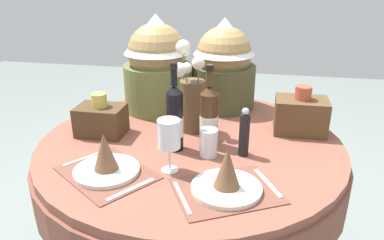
{
  "coord_description": "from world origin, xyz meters",
  "views": [
    {
      "loc": [
        0.28,
        -1.44,
        1.45
      ],
      "look_at": [
        0.0,
        0.03,
        0.83
      ],
      "focal_mm": 34.64,
      "sensor_mm": 36.0,
      "label": 1
    }
  ],
  "objects_px": {
    "wine_bottle_left": "(209,116)",
    "wine_glass_left": "(169,135)",
    "dining_table": "(191,167)",
    "tumbler_near_right": "(209,143)",
    "wine_bottle_centre": "(175,118)",
    "gift_tub_back_left": "(157,61)",
    "woven_basket_side_left": "(101,119)",
    "place_setting_left": "(106,162)",
    "place_setting_right": "(227,179)",
    "pepper_mill": "(244,134)",
    "woven_basket_side_right": "(301,114)",
    "flower_vase": "(191,97)",
    "gift_tub_back_centre": "(224,62)"
  },
  "relations": [
    {
      "from": "wine_glass_left",
      "to": "tumbler_near_right",
      "type": "bearing_deg",
      "value": 49.39
    },
    {
      "from": "tumbler_near_right",
      "to": "woven_basket_side_right",
      "type": "height_order",
      "value": "woven_basket_side_right"
    },
    {
      "from": "place_setting_left",
      "to": "place_setting_right",
      "type": "distance_m",
      "value": 0.44
    },
    {
      "from": "wine_glass_left",
      "to": "tumbler_near_right",
      "type": "xyz_separation_m",
      "value": [
        0.12,
        0.14,
        -0.09
      ]
    },
    {
      "from": "wine_glass_left",
      "to": "pepper_mill",
      "type": "distance_m",
      "value": 0.32
    },
    {
      "from": "wine_bottle_centre",
      "to": "woven_basket_side_right",
      "type": "relative_size",
      "value": 1.59
    },
    {
      "from": "tumbler_near_right",
      "to": "wine_bottle_left",
      "type": "bearing_deg",
      "value": 98.13
    },
    {
      "from": "dining_table",
      "to": "woven_basket_side_right",
      "type": "relative_size",
      "value": 5.83
    },
    {
      "from": "place_setting_left",
      "to": "wine_bottle_centre",
      "type": "xyz_separation_m",
      "value": [
        0.2,
        0.24,
        0.09
      ]
    },
    {
      "from": "wine_bottle_centre",
      "to": "flower_vase",
      "type": "bearing_deg",
      "value": 81.83
    },
    {
      "from": "woven_basket_side_left",
      "to": "wine_bottle_left",
      "type": "bearing_deg",
      "value": -2.38
    },
    {
      "from": "pepper_mill",
      "to": "woven_basket_side_right",
      "type": "distance_m",
      "value": 0.37
    },
    {
      "from": "dining_table",
      "to": "flower_vase",
      "type": "height_order",
      "value": "flower_vase"
    },
    {
      "from": "dining_table",
      "to": "wine_glass_left",
      "type": "relative_size",
      "value": 6.6
    },
    {
      "from": "wine_bottle_centre",
      "to": "gift_tub_back_left",
      "type": "distance_m",
      "value": 0.5
    },
    {
      "from": "wine_glass_left",
      "to": "woven_basket_side_left",
      "type": "xyz_separation_m",
      "value": [
        -0.38,
        0.27,
        -0.07
      ]
    },
    {
      "from": "wine_bottle_left",
      "to": "tumbler_near_right",
      "type": "distance_m",
      "value": 0.13
    },
    {
      "from": "gift_tub_back_left",
      "to": "woven_basket_side_left",
      "type": "height_order",
      "value": "gift_tub_back_left"
    },
    {
      "from": "dining_table",
      "to": "wine_bottle_left",
      "type": "distance_m",
      "value": 0.28
    },
    {
      "from": "wine_bottle_left",
      "to": "woven_basket_side_right",
      "type": "relative_size",
      "value": 1.51
    },
    {
      "from": "place_setting_right",
      "to": "tumbler_near_right",
      "type": "distance_m",
      "value": 0.26
    },
    {
      "from": "dining_table",
      "to": "gift_tub_back_left",
      "type": "relative_size",
      "value": 2.71
    },
    {
      "from": "dining_table",
      "to": "wine_glass_left",
      "type": "bearing_deg",
      "value": -95.17
    },
    {
      "from": "dining_table",
      "to": "gift_tub_back_left",
      "type": "bearing_deg",
      "value": 124.68
    },
    {
      "from": "flower_vase",
      "to": "woven_basket_side_left",
      "type": "bearing_deg",
      "value": -163.81
    },
    {
      "from": "dining_table",
      "to": "place_setting_left",
      "type": "xyz_separation_m",
      "value": [
        -0.25,
        -0.34,
        0.18
      ]
    },
    {
      "from": "gift_tub_back_centre",
      "to": "tumbler_near_right",
      "type": "bearing_deg",
      "value": -89.04
    },
    {
      "from": "place_setting_right",
      "to": "pepper_mill",
      "type": "distance_m",
      "value": 0.28
    },
    {
      "from": "dining_table",
      "to": "flower_vase",
      "type": "distance_m",
      "value": 0.32
    },
    {
      "from": "pepper_mill",
      "to": "woven_basket_side_left",
      "type": "distance_m",
      "value": 0.65
    },
    {
      "from": "dining_table",
      "to": "place_setting_right",
      "type": "bearing_deg",
      "value": -62.46
    },
    {
      "from": "woven_basket_side_right",
      "to": "wine_glass_left",
      "type": "bearing_deg",
      "value": -137.55
    },
    {
      "from": "dining_table",
      "to": "wine_bottle_left",
      "type": "bearing_deg",
      "value": -20.94
    },
    {
      "from": "tumbler_near_right",
      "to": "gift_tub_back_left",
      "type": "relative_size",
      "value": 0.23
    },
    {
      "from": "wine_bottle_left",
      "to": "wine_glass_left",
      "type": "distance_m",
      "value": 0.27
    },
    {
      "from": "wine_bottle_left",
      "to": "wine_bottle_centre",
      "type": "distance_m",
      "value": 0.15
    },
    {
      "from": "wine_bottle_centre",
      "to": "woven_basket_side_left",
      "type": "relative_size",
      "value": 1.75
    },
    {
      "from": "tumbler_near_right",
      "to": "pepper_mill",
      "type": "bearing_deg",
      "value": 13.01
    },
    {
      "from": "wine_bottle_left",
      "to": "woven_basket_side_left",
      "type": "bearing_deg",
      "value": 177.62
    },
    {
      "from": "dining_table",
      "to": "wine_bottle_centre",
      "type": "height_order",
      "value": "wine_bottle_centre"
    },
    {
      "from": "dining_table",
      "to": "woven_basket_side_left",
      "type": "bearing_deg",
      "value": -178.34
    },
    {
      "from": "woven_basket_side_left",
      "to": "tumbler_near_right",
      "type": "bearing_deg",
      "value": -13.47
    },
    {
      "from": "dining_table",
      "to": "wine_bottle_centre",
      "type": "bearing_deg",
      "value": -114.85
    },
    {
      "from": "wine_bottle_left",
      "to": "dining_table",
      "type": "bearing_deg",
      "value": 159.06
    },
    {
      "from": "place_setting_right",
      "to": "wine_glass_left",
      "type": "xyz_separation_m",
      "value": [
        -0.22,
        0.1,
        0.1
      ]
    },
    {
      "from": "dining_table",
      "to": "gift_tub_back_left",
      "type": "xyz_separation_m",
      "value": [
        -0.24,
        0.35,
        0.4
      ]
    },
    {
      "from": "place_setting_left",
      "to": "flower_vase",
      "type": "distance_m",
      "value": 0.51
    },
    {
      "from": "place_setting_right",
      "to": "wine_glass_left",
      "type": "relative_size",
      "value": 2.07
    },
    {
      "from": "pepper_mill",
      "to": "dining_table",
      "type": "bearing_deg",
      "value": 156.7
    },
    {
      "from": "pepper_mill",
      "to": "woven_basket_side_right",
      "type": "xyz_separation_m",
      "value": [
        0.24,
        0.28,
        -0.01
      ]
    }
  ]
}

